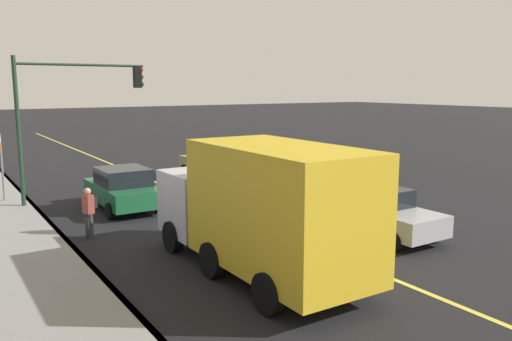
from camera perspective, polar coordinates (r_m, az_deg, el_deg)
name	(u,v)px	position (r m, az deg, el deg)	size (l,w,h in m)	color
ground	(242,218)	(18.74, -1.52, -5.22)	(200.00, 200.00, 0.00)	black
curb_edge	(68,243)	(16.54, -20.03, -7.51)	(80.00, 0.16, 0.15)	slate
lane_stripe_center	(242,218)	(18.74, -1.52, -5.20)	(80.00, 0.16, 0.01)	#D8CC4C
car_tan	(210,162)	(26.86, -5.08, 0.89)	(3.81, 1.96, 1.53)	tan
car_green	(123,188)	(20.56, -14.45, -1.91)	(4.17, 2.05, 1.61)	#1E6038
car_silver	(381,212)	(16.83, 13.57, -4.51)	(3.96, 1.95, 1.51)	#A8AAB2
truck_yellow	(262,207)	(12.80, 0.71, -4.02)	(7.09, 2.60, 3.34)	silver
pedestrian_with_backpack	(89,209)	(16.94, -17.91, -4.05)	(0.42, 0.43, 1.59)	#383838
traffic_light_mast	(70,103)	(21.78, -19.77, 7.03)	(0.28, 5.07, 5.81)	#1E3823
street_sign_post	(2,163)	(22.98, -26.21, 0.76)	(0.60, 0.08, 2.83)	slate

